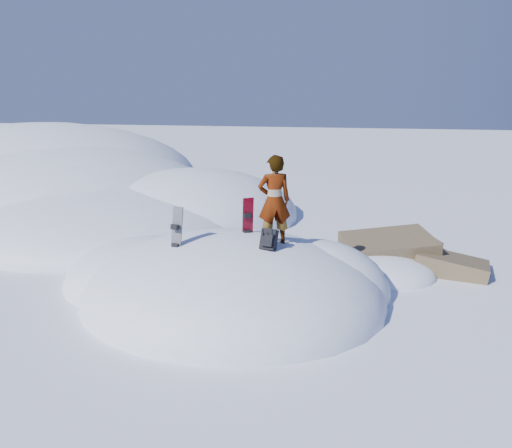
% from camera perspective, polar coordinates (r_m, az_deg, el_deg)
% --- Properties ---
extents(ground, '(120.00, 120.00, 0.00)m').
position_cam_1_polar(ground, '(11.64, -2.79, -8.55)').
color(ground, white).
rests_on(ground, ground).
extents(snow_mound, '(8.00, 6.00, 3.00)m').
position_cam_1_polar(snow_mound, '(11.90, -3.30, -8.04)').
color(snow_mound, white).
rests_on(snow_mound, ground).
extents(snow_ridge, '(21.50, 18.50, 6.40)m').
position_cam_1_polar(snow_ridge, '(24.56, -20.70, 2.97)').
color(snow_ridge, white).
rests_on(snow_ridge, ground).
extents(rock_outcrop, '(4.68, 4.41, 1.68)m').
position_cam_1_polar(rock_outcrop, '(14.13, 15.29, -4.75)').
color(rock_outcrop, brown).
rests_on(rock_outcrop, ground).
extents(snowboard_red, '(0.29, 0.27, 1.37)m').
position_cam_1_polar(snowboard_red, '(11.55, -0.97, -0.20)').
color(snowboard_red, red).
rests_on(snowboard_red, snow_mound).
extents(snowboard_dark, '(0.33, 0.32, 1.40)m').
position_cam_1_polar(snowboard_dark, '(10.92, -9.12, -1.63)').
color(snowboard_dark, black).
rests_on(snowboard_dark, snow_mound).
extents(backpack, '(0.37, 0.46, 0.53)m').
position_cam_1_polar(backpack, '(10.49, 1.46, -1.81)').
color(backpack, black).
rests_on(backpack, snow_mound).
extents(gear_pile, '(0.91, 0.72, 0.24)m').
position_cam_1_polar(gear_pile, '(11.17, -14.96, -9.46)').
color(gear_pile, black).
rests_on(gear_pile, ground).
extents(person, '(0.85, 0.72, 1.98)m').
position_cam_1_polar(person, '(10.76, 2.10, 2.67)').
color(person, slate).
rests_on(person, snow_mound).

